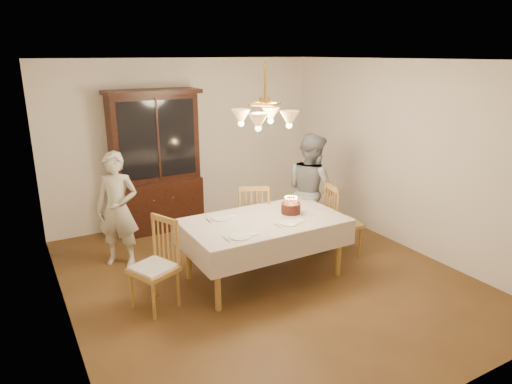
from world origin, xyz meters
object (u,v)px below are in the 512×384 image
elderly_woman (118,209)px  birthday_cake (291,209)px  dining_table (264,225)px  china_hutch (156,164)px  chair_far_side (253,222)px

elderly_woman → birthday_cake: size_ratio=5.01×
dining_table → china_hutch: size_ratio=0.88×
china_hutch → elderly_woman: size_ratio=1.44×
birthday_cake → chair_far_side: bearing=99.6°
birthday_cake → china_hutch: bearing=113.4°
dining_table → birthday_cake: bearing=-0.1°
elderly_woman → birthday_cake: elderly_woman is taller
dining_table → china_hutch: 2.36m
chair_far_side → birthday_cake: 0.84m
dining_table → chair_far_side: size_ratio=1.90×
elderly_woman → china_hutch: bearing=85.1°
china_hutch → chair_far_side: (0.85, -1.52, -0.60)m
china_hutch → elderly_woman: bearing=-130.3°
chair_far_side → elderly_woman: bearing=162.6°
dining_table → china_hutch: (-0.60, 2.25, 0.36)m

